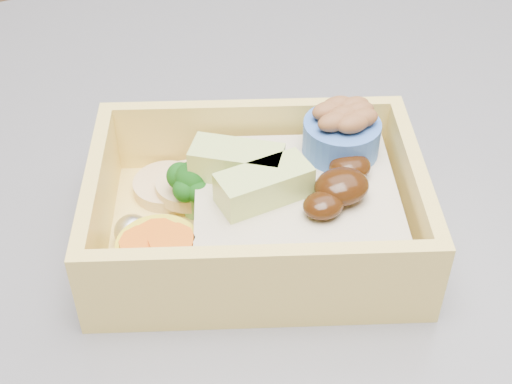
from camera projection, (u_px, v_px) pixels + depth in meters
name	position (u px, v px, depth m)	size (l,w,h in m)	color
bento_box	(266.00, 205.00, 0.41)	(0.22, 0.19, 0.07)	#F3D164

